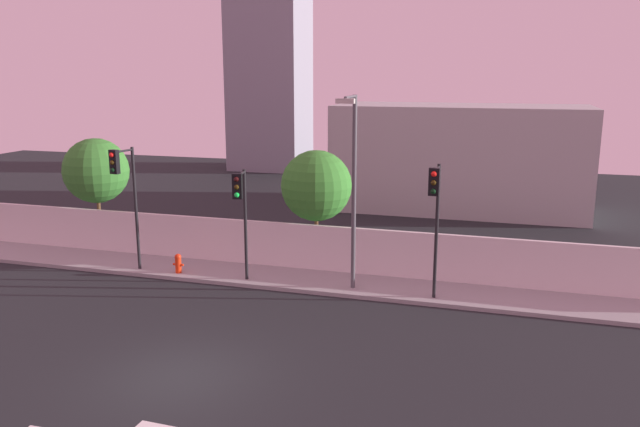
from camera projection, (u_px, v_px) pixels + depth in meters
name	position (u px, v px, depth m)	size (l,w,h in m)	color
ground_plane	(178.00, 377.00, 16.54)	(80.00, 80.00, 0.00)	black
sidewalk	(284.00, 279.00, 24.19)	(36.00, 2.40, 0.15)	gray
perimeter_wall	(294.00, 246.00, 25.19)	(36.00, 0.18, 1.80)	silver
traffic_light_left	(125.00, 183.00, 23.95)	(0.38, 1.26, 4.88)	black
traffic_light_center	(435.00, 204.00, 20.72)	(0.35, 1.25, 4.69)	black
traffic_light_right	(241.00, 203.00, 22.68)	(0.41, 1.27, 4.21)	black
street_lamp_curbside	(353.00, 178.00, 21.87)	(0.61, 1.78, 6.93)	#4C4C51
fire_hydrant	(178.00, 263.00, 24.59)	(0.44, 0.26, 0.77)	red
roadside_tree_leftmost	(96.00, 171.00, 28.44)	(2.93, 2.93, 4.95)	brown
roadside_tree_midleft	(316.00, 186.00, 25.59)	(2.90, 2.90, 4.77)	brown
low_building_distant	(459.00, 158.00, 36.38)	(14.14, 6.00, 6.02)	#A9A9A9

